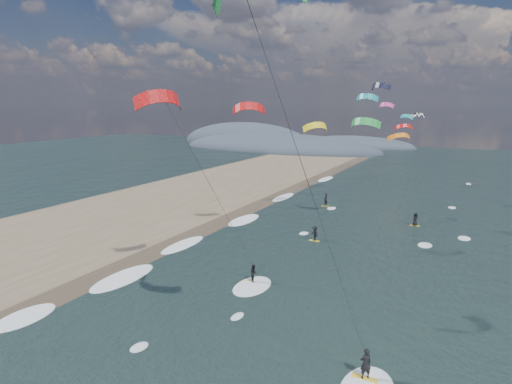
% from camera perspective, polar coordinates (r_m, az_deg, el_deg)
% --- Properties ---
extents(ground, '(260.00, 260.00, 0.00)m').
position_cam_1_polar(ground, '(27.28, -10.52, -19.56)').
color(ground, black).
rests_on(ground, ground).
extents(sand_strip, '(26.00, 240.00, 0.00)m').
position_cam_1_polar(sand_strip, '(49.91, -25.39, -5.76)').
color(sand_strip, brown).
rests_on(sand_strip, ground).
extents(wet_sand_strip, '(3.00, 240.00, 0.00)m').
position_cam_1_polar(wet_sand_strip, '(41.28, -15.15, -8.58)').
color(wet_sand_strip, '#382D23').
rests_on(wet_sand_strip, ground).
extents(coastal_hills, '(80.00, 41.00, 15.00)m').
position_cam_1_polar(coastal_hills, '(140.03, 2.37, 6.07)').
color(coastal_hills, '#3D4756').
rests_on(coastal_hills, ground).
extents(kitesurfer_near_a, '(7.76, 8.54, 19.53)m').
position_cam_1_polar(kitesurfer_near_a, '(16.95, 2.09, 14.69)').
color(kitesurfer_near_a, yellow).
rests_on(kitesurfer_near_a, ground).
extents(kitesurfer_near_b, '(6.51, 9.00, 15.46)m').
position_cam_1_polar(kitesurfer_near_b, '(30.15, -7.74, 3.01)').
color(kitesurfer_near_b, yellow).
rests_on(kitesurfer_near_b, ground).
extents(far_kitesurfers, '(13.44, 15.97, 1.84)m').
position_cam_1_polar(far_kitesurfers, '(50.89, 11.89, -3.55)').
color(far_kitesurfers, yellow).
rests_on(far_kitesurfers, ground).
extents(bg_kite_field, '(11.91, 74.78, 9.42)m').
position_cam_1_polar(bg_kite_field, '(74.69, 16.45, 9.78)').
color(bg_kite_field, green).
rests_on(bg_kite_field, ground).
extents(shoreline_surf, '(2.40, 79.40, 0.11)m').
position_cam_1_polar(shoreline_surf, '(43.93, -9.77, -7.08)').
color(shoreline_surf, white).
rests_on(shoreline_surf, ground).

